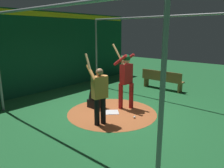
{
  "coord_description": "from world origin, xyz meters",
  "views": [
    {
      "loc": [
        4.29,
        -4.95,
        2.56
      ],
      "look_at": [
        0.0,
        0.0,
        0.95
      ],
      "focal_mm": 34.6,
      "sensor_mm": 36.0,
      "label": 1
    }
  ],
  "objects_px": {
    "bench": "(162,79)",
    "baseball_0": "(134,117)",
    "home_plate": "(112,112)",
    "catcher": "(96,97)",
    "visitor": "(99,93)",
    "batter": "(126,76)"
  },
  "relations": [
    {
      "from": "bench",
      "to": "baseball_0",
      "type": "height_order",
      "value": "bench"
    },
    {
      "from": "home_plate",
      "to": "catcher",
      "type": "xyz_separation_m",
      "value": [
        -0.74,
        0.02,
        0.35
      ]
    },
    {
      "from": "catcher",
      "to": "bench",
      "type": "xyz_separation_m",
      "value": [
        0.54,
        3.63,
        0.09
      ]
    },
    {
      "from": "home_plate",
      "to": "catcher",
      "type": "bearing_deg",
      "value": 178.78
    },
    {
      "from": "visitor",
      "to": "bench",
      "type": "distance_m",
      "value": 4.59
    },
    {
      "from": "catcher",
      "to": "bench",
      "type": "bearing_deg",
      "value": 81.51
    },
    {
      "from": "batter",
      "to": "bench",
      "type": "height_order",
      "value": "batter"
    },
    {
      "from": "home_plate",
      "to": "bench",
      "type": "xyz_separation_m",
      "value": [
        -0.19,
        3.64,
        0.44
      ]
    },
    {
      "from": "visitor",
      "to": "baseball_0",
      "type": "relative_size",
      "value": 26.72
    },
    {
      "from": "visitor",
      "to": "bench",
      "type": "xyz_separation_m",
      "value": [
        -0.51,
        4.54,
        -0.47
      ]
    },
    {
      "from": "home_plate",
      "to": "visitor",
      "type": "distance_m",
      "value": 1.32
    },
    {
      "from": "visitor",
      "to": "baseball_0",
      "type": "height_order",
      "value": "visitor"
    },
    {
      "from": "home_plate",
      "to": "bench",
      "type": "bearing_deg",
      "value": 93.04
    },
    {
      "from": "batter",
      "to": "home_plate",
      "type": "bearing_deg",
      "value": -97.01
    },
    {
      "from": "home_plate",
      "to": "bench",
      "type": "height_order",
      "value": "bench"
    },
    {
      "from": "batter",
      "to": "visitor",
      "type": "relative_size",
      "value": 1.09
    },
    {
      "from": "home_plate",
      "to": "visitor",
      "type": "height_order",
      "value": "visitor"
    },
    {
      "from": "visitor",
      "to": "bench",
      "type": "height_order",
      "value": "visitor"
    },
    {
      "from": "bench",
      "to": "catcher",
      "type": "bearing_deg",
      "value": -98.49
    },
    {
      "from": "home_plate",
      "to": "bench",
      "type": "relative_size",
      "value": 0.22
    },
    {
      "from": "home_plate",
      "to": "baseball_0",
      "type": "bearing_deg",
      "value": 4.87
    },
    {
      "from": "home_plate",
      "to": "visitor",
      "type": "xyz_separation_m",
      "value": [
        0.32,
        -0.89,
        0.91
      ]
    }
  ]
}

